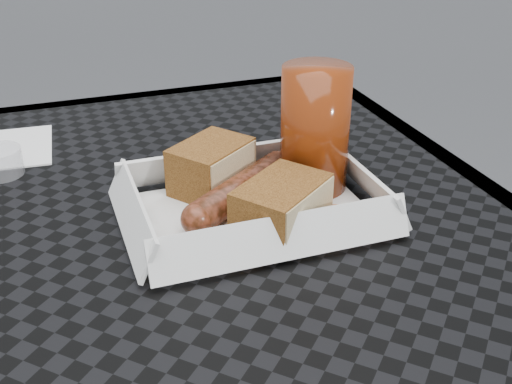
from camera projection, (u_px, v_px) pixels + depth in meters
patio_table at (130, 303)px, 0.63m from camera, size 0.80×0.80×0.74m
food_tray at (253, 212)px, 0.63m from camera, size 0.22×0.15×0.00m
bratwurst at (240, 190)px, 0.64m from camera, size 0.14×0.11×0.03m
bread_near at (211, 167)px, 0.66m from camera, size 0.10×0.09×0.05m
bread_far at (282, 205)px, 0.59m from camera, size 0.11×0.10×0.05m
veg_garnish at (331, 219)px, 0.61m from camera, size 0.03×0.03×0.00m
napkin at (0, 149)px, 0.77m from camera, size 0.13×0.13×0.00m
drink_glass at (315, 131)px, 0.65m from camera, size 0.07×0.07×0.13m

